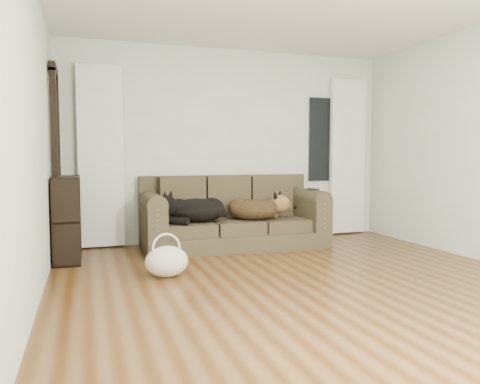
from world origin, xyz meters
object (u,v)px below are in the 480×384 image
object	(u,v)px
sofa	(234,212)
dog_shepherd	(256,209)
dog_black_lab	(193,211)
bookshelf	(67,216)
tote_bag	(167,260)

from	to	relation	value
sofa	dog_shepherd	size ratio (longest dim) A/B	3.45
sofa	dog_black_lab	world-z (taller)	sofa
sofa	bookshelf	xyz separation A→B (m)	(-1.99, -0.18, 0.05)
sofa	dog_black_lab	distance (m)	0.55
sofa	bookshelf	world-z (taller)	bookshelf
bookshelf	tote_bag	bearing A→B (deg)	-49.40
dog_black_lab	bookshelf	bearing A→B (deg)	-157.93
dog_shepherd	bookshelf	size ratio (longest dim) A/B	0.71
sofa	tote_bag	size ratio (longest dim) A/B	5.58
bookshelf	dog_shepherd	bearing A→B (deg)	2.20
dog_black_lab	dog_shepherd	xyz separation A→B (m)	(0.81, -0.02, 0.01)
tote_bag	bookshelf	xyz separation A→B (m)	(-0.92, 1.06, 0.34)
sofa	tote_bag	world-z (taller)	sofa
dog_black_lab	dog_shepherd	bearing A→B (deg)	16.42
sofa	dog_shepherd	world-z (taller)	sofa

